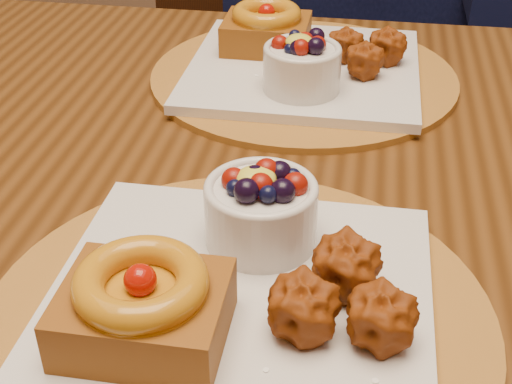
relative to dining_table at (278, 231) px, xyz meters
The scene contains 4 objects.
dining_table is the anchor object (origin of this frame).
place_setting_near 0.24m from the dining_table, 90.75° to the right, with size 0.38×0.38×0.09m.
place_setting_far 0.24m from the dining_table, 90.71° to the left, with size 0.38×0.38×0.09m.
chair_far 0.83m from the dining_table, 99.81° to the left, with size 0.55×0.55×0.92m.
Camera 1 is at (0.14, -0.61, 1.12)m, focal length 50.00 mm.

